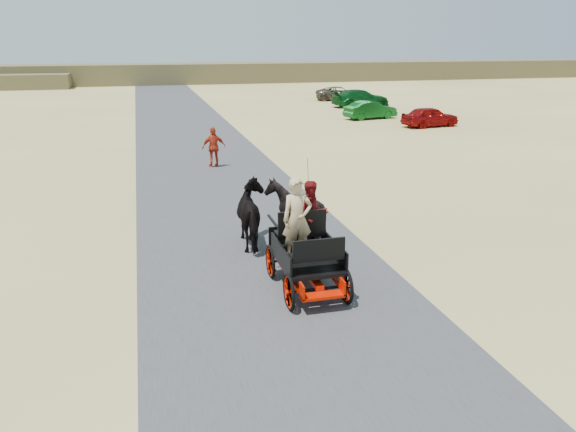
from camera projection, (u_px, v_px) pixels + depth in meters
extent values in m
plane|color=tan|center=(278.00, 293.00, 12.28)|extent=(140.00, 140.00, 0.00)
cube|color=#38383A|center=(278.00, 293.00, 12.28)|extent=(6.00, 140.00, 0.01)
cube|color=brown|center=(159.00, 74.00, 69.12)|extent=(140.00, 6.00, 2.40)
imported|color=black|center=(255.00, 215.00, 14.89)|extent=(0.91, 2.01, 1.70)
imported|color=black|center=(295.00, 212.00, 15.15)|extent=(1.37, 1.54, 1.70)
imported|color=tan|center=(297.00, 219.00, 12.02)|extent=(0.66, 0.43, 1.80)
imported|color=#660C0F|center=(312.00, 215.00, 12.68)|extent=(0.77, 0.60, 1.58)
imported|color=#AB2913|center=(214.00, 147.00, 24.10)|extent=(1.04, 0.50, 1.73)
imported|color=maroon|center=(430.00, 117.00, 35.34)|extent=(3.88, 2.02, 1.26)
imported|color=#0C4C19|center=(370.00, 110.00, 38.81)|extent=(3.91, 2.02, 1.23)
imported|color=#0C4C19|center=(361.00, 98.00, 45.67)|extent=(4.90, 2.25, 1.39)
imported|color=brown|center=(340.00, 94.00, 50.57)|extent=(4.68, 2.88, 1.21)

